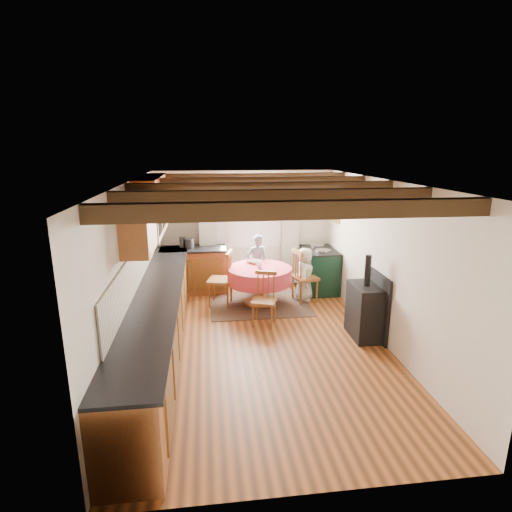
{
  "coord_description": "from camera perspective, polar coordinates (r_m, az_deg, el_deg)",
  "views": [
    {
      "loc": [
        -0.79,
        -5.48,
        2.84
      ],
      "look_at": [
        0.0,
        0.8,
        1.15
      ],
      "focal_mm": 28.56,
      "sensor_mm": 36.0,
      "label": 1
    }
  ],
  "objects": [
    {
      "name": "floor",
      "position": [
        6.22,
        0.94,
        -12.21
      ],
      "size": [
        3.6,
        5.5,
        0.0
      ],
      "primitive_type": "cube",
      "color": "#AB5825",
      "rests_on": "ground"
    },
    {
      "name": "ceiling",
      "position": [
        5.55,
        1.05,
        10.41
      ],
      "size": [
        3.6,
        5.5,
        0.0
      ],
      "primitive_type": "cube",
      "color": "white",
      "rests_on": "ground"
    },
    {
      "name": "wall_back",
      "position": [
        8.43,
        -1.66,
        3.72
      ],
      "size": [
        3.6,
        0.0,
        2.4
      ],
      "primitive_type": "cube",
      "color": "silver",
      "rests_on": "ground"
    },
    {
      "name": "wall_front",
      "position": [
        3.28,
        8.04,
        -15.2
      ],
      "size": [
        3.6,
        0.0,
        2.4
      ],
      "primitive_type": "cube",
      "color": "silver",
      "rests_on": "ground"
    },
    {
      "name": "wall_left",
      "position": [
        5.81,
        -16.89,
        -2.11
      ],
      "size": [
        0.0,
        5.5,
        2.4
      ],
      "primitive_type": "cube",
      "color": "silver",
      "rests_on": "ground"
    },
    {
      "name": "wall_right",
      "position": [
        6.28,
        17.48,
        -0.9
      ],
      "size": [
        0.0,
        5.5,
        2.4
      ],
      "primitive_type": "cube",
      "color": "silver",
      "rests_on": "ground"
    },
    {
      "name": "beam_a",
      "position": [
        3.61,
        5.59,
        6.44
      ],
      "size": [
        3.6,
        0.16,
        0.16
      ],
      "primitive_type": "cube",
      "color": "#312010",
      "rests_on": "ceiling"
    },
    {
      "name": "beam_b",
      "position": [
        4.58,
        2.84,
        8.29
      ],
      "size": [
        3.6,
        0.16,
        0.16
      ],
      "primitive_type": "cube",
      "color": "#312010",
      "rests_on": "ceiling"
    },
    {
      "name": "beam_c",
      "position": [
        5.56,
        1.04,
        9.48
      ],
      "size": [
        3.6,
        0.16,
        0.16
      ],
      "primitive_type": "cube",
      "color": "#312010",
      "rests_on": "ceiling"
    },
    {
      "name": "beam_d",
      "position": [
        6.55,
        -0.22,
        10.31
      ],
      "size": [
        3.6,
        0.16,
        0.16
      ],
      "primitive_type": "cube",
      "color": "#312010",
      "rests_on": "ceiling"
    },
    {
      "name": "beam_e",
      "position": [
        7.54,
        -1.16,
        10.92
      ],
      "size": [
        3.6,
        0.16,
        0.16
      ],
      "primitive_type": "cube",
      "color": "#312010",
      "rests_on": "ceiling"
    },
    {
      "name": "splash_left",
      "position": [
        6.09,
        -16.26,
        -1.29
      ],
      "size": [
        0.02,
        4.5,
        0.55
      ],
      "primitive_type": "cube",
      "color": "beige",
      "rests_on": "wall_left"
    },
    {
      "name": "splash_back",
      "position": [
        8.37,
        -8.48,
        3.49
      ],
      "size": [
        1.4,
        0.02,
        0.55
      ],
      "primitive_type": "cube",
      "color": "beige",
      "rests_on": "wall_back"
    },
    {
      "name": "base_cabinet_left",
      "position": [
        6.02,
        -13.5,
        -8.97
      ],
      "size": [
        0.6,
        5.3,
        0.88
      ],
      "primitive_type": "cube",
      "color": "#96592B",
      "rests_on": "floor"
    },
    {
      "name": "base_cabinet_back",
      "position": [
        8.29,
        -8.66,
        -2.06
      ],
      "size": [
        1.3,
        0.6,
        0.88
      ],
      "primitive_type": "cube",
      "color": "#96592B",
      "rests_on": "floor"
    },
    {
      "name": "worktop_left",
      "position": [
        5.85,
        -13.57,
        -4.84
      ],
      "size": [
        0.64,
        5.3,
        0.04
      ],
      "primitive_type": "cube",
      "color": "black",
      "rests_on": "base_cabinet_left"
    },
    {
      "name": "worktop_back",
      "position": [
        8.15,
        -8.79,
        1.0
      ],
      "size": [
        1.3,
        0.64,
        0.04
      ],
      "primitive_type": "cube",
      "color": "black",
      "rests_on": "base_cabinet_back"
    },
    {
      "name": "wall_cabinet_glass",
      "position": [
        6.79,
        -14.32,
        6.96
      ],
      "size": [
        0.34,
        1.8,
        0.9
      ],
      "primitive_type": "cube",
      "color": "#96592B",
      "rests_on": "wall_left"
    },
    {
      "name": "wall_cabinet_solid",
      "position": [
        5.33,
        -16.17,
        4.21
      ],
      "size": [
        0.34,
        0.9,
        0.7
      ],
      "primitive_type": "cube",
      "color": "#96592B",
      "rests_on": "wall_left"
    },
    {
      "name": "window_frame",
      "position": [
        8.35,
        -0.98,
        6.41
      ],
      "size": [
        1.34,
        0.03,
        1.54
      ],
      "primitive_type": "cube",
      "color": "white",
      "rests_on": "wall_back"
    },
    {
      "name": "window_pane",
      "position": [
        8.36,
        -0.98,
        6.42
      ],
      "size": [
        1.2,
        0.01,
        1.4
      ],
      "primitive_type": "cube",
      "color": "white",
      "rests_on": "wall_back"
    },
    {
      "name": "curtain_left",
      "position": [
        8.31,
        -6.74,
        2.76
      ],
      "size": [
        0.35,
        0.1,
        2.1
      ],
      "primitive_type": "cube",
      "color": "#B9C1A1",
      "rests_on": "wall_back"
    },
    {
      "name": "curtain_right",
      "position": [
        8.49,
        4.82,
        3.07
      ],
      "size": [
        0.35,
        0.1,
        2.1
      ],
      "primitive_type": "cube",
      "color": "#B9C1A1",
      "rests_on": "wall_back"
    },
    {
      "name": "curtain_rod",
      "position": [
        8.2,
        -0.93,
        10.47
      ],
      "size": [
        2.0,
        0.03,
        0.03
      ],
      "primitive_type": "cylinder",
      "rotation": [
        0.0,
        1.57,
        0.0
      ],
      "color": "black",
      "rests_on": "wall_back"
    },
    {
      "name": "wall_picture",
      "position": [
        8.27,
        11.02,
        6.75
      ],
      "size": [
        0.04,
        0.5,
        0.6
      ],
      "primitive_type": "cube",
      "color": "gold",
      "rests_on": "wall_right"
    },
    {
      "name": "wall_plate",
      "position": [
        8.48,
        5.47,
        7.16
      ],
      "size": [
        0.3,
        0.02,
        0.3
      ],
      "primitive_type": "cylinder",
      "rotation": [
        1.57,
        0.0,
        0.0
      ],
      "color": "silver",
      "rests_on": "wall_back"
    },
    {
      "name": "rug",
      "position": [
        7.67,
        0.47,
        -6.72
      ],
      "size": [
        1.83,
        1.42,
        0.01
      ],
      "primitive_type": "cube",
      "color": "#302517",
      "rests_on": "floor"
    },
    {
      "name": "dining_table",
      "position": [
        7.55,
        0.48,
        -4.25
      ],
      "size": [
        1.18,
        1.18,
        0.71
      ],
      "primitive_type": null,
      "color": "#BF2D35",
      "rests_on": "floor"
    },
    {
      "name": "chair_near",
      "position": [
        6.68,
        1.14,
        -6.07
      ],
      "size": [
        0.49,
        0.5,
        0.88
      ],
      "primitive_type": null,
      "rotation": [
        0.0,
        0.0,
        -0.35
      ],
      "color": "brown",
      "rests_on": "floor"
    },
    {
      "name": "chair_left",
      "position": [
        7.52,
        -5.05,
        -3.1
      ],
      "size": [
        0.56,
        0.54,
        1.04
      ],
      "primitive_type": null,
      "rotation": [
        0.0,
        0.0,
        -1.82
      ],
      "color": "brown",
      "rests_on": "floor"
    },
    {
      "name": "chair_right",
      "position": [
        7.73,
        6.9,
        -2.72
      ],
      "size": [
        0.54,
        0.53,
        1.01
      ],
      "primitive_type": null,
      "rotation": [
        0.0,
        0.0,
        1.8
      ],
      "color": "brown",
      "rests_on": "floor"
    },
    {
      "name": "aga_range",
      "position": [
        8.37,
        8.81,
        -1.88
      ],
      "size": [
        0.62,
        0.96,
        0.88
      ],
      "primitive_type": null,
      "color": "black",
      "rests_on": "floor"
    },
    {
      "name": "cast_iron_stove",
      "position": [
        6.4,
        15.11,
        -5.57
      ],
      "size": [
        0.39,
        0.65,
        1.3
      ],
      "primitive_type": null,
      "color": "black",
      "rests_on": "floor"
    },
    {
      "name": "child_far",
      "position": [
        8.07,
        0.15,
        -1.15
      ],
      "size": [
        0.49,
        0.38,
        1.2
      ],
      "primitive_type": "imported",
      "rotation": [
        0.0,
        0.0,
        3.37
      ],
      "color": "slate",
      "rests_on": "floor"
    },
    {
      "name": "child_right",
      "position": [
        7.78,
        6.82,
        -2.56
      ],
      "size": [
        0.46,
        0.57,
        1.03
      ],
      "primitive_type": "imported",
      "rotation": [
        0.0,
        0.0,
        1.28
      ],
      "color": "silver",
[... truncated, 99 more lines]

